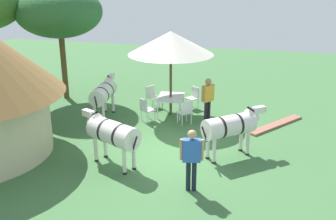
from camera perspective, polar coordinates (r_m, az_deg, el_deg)
The scene contains 14 objects.
ground_plane at distance 12.55m, azimuth -0.26°, elevation -6.20°, with size 36.00×36.00×0.00m, color #3E6B3C.
shade_umbrella at distance 15.04m, azimuth 0.41°, elevation 9.65°, with size 3.26×3.26×3.30m.
patio_dining_table at distance 15.57m, azimuth 0.39°, elevation 1.65°, with size 1.45×1.13×0.74m.
patio_chair_east_end at distance 14.91m, azimuth -3.18°, elevation 0.23°, with size 0.60×0.60×0.90m.
patio_chair_west_end at distance 14.61m, azimuth 2.55°, elevation -0.18°, with size 0.61×0.61×0.90m.
patio_chair_near_hut at distance 16.36m, azimuth 3.69°, elevation 1.99°, with size 0.60×0.60×0.90m.
patio_chair_near_lawn at distance 16.50m, azimuth -2.36°, elevation 2.17°, with size 0.60×0.60×0.90m.
guest_beside_umbrella at distance 14.68m, azimuth 5.76°, elevation 1.95°, with size 0.52×0.44×1.72m.
standing_watcher at distance 10.11m, azimuth 3.43°, elevation -6.48°, with size 0.30×0.60×1.70m.
zebra_nearest_camera at distance 12.07m, azimuth 9.02°, elevation -2.31°, with size 1.70×1.87×1.55m.
zebra_by_umbrella at distance 11.53m, azimuth -8.07°, elevation -3.29°, with size 1.32×2.11×1.55m.
zebra_toward_hut at distance 15.39m, azimuth -9.25°, elevation 2.46°, with size 2.35×0.78×1.53m.
acacia_tree_left_background at distance 17.70m, azimuth -15.44°, elevation 13.47°, with size 3.64×3.64×4.88m.
brick_patio_kerb at distance 15.17m, azimuth 15.29°, elevation -2.06°, with size 2.80×0.36×0.08m, color #975E4B.
Camera 1 is at (-10.93, -2.85, 5.46)m, focal length 42.24 mm.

